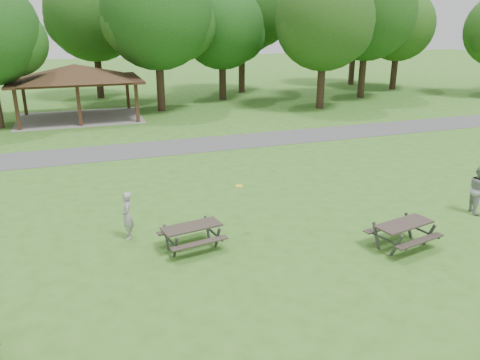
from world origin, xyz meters
name	(u,v)px	position (x,y,z in m)	size (l,w,h in m)	color
ground	(254,272)	(0.00, 0.00, 0.00)	(160.00, 160.00, 0.00)	#366E1F
asphalt_path	(162,148)	(0.00, 14.00, 0.01)	(120.00, 3.20, 0.02)	#4A4A4D
pavilion	(75,74)	(-4.00, 24.00, 3.06)	(8.60, 7.01, 3.76)	#331F12
tree_row_e	(158,17)	(2.10, 25.03, 6.78)	(8.40, 8.00, 11.02)	black
tree_row_f	(223,29)	(8.09, 28.53, 5.84)	(7.35, 7.00, 9.55)	black
tree_row_g	(325,24)	(14.09, 22.03, 6.33)	(7.77, 7.40, 10.25)	black
tree_row_h	(368,15)	(20.10, 25.53, 7.03)	(8.61, 8.20, 11.37)	black
tree_row_i	(399,27)	(26.08, 29.03, 5.91)	(7.14, 6.80, 9.52)	black
tree_deep_b	(95,16)	(-1.90, 33.03, 6.89)	(8.40, 8.00, 11.13)	black
tree_deep_c	(243,10)	(11.10, 32.03, 7.44)	(8.82, 8.40, 11.90)	#311F16
tree_deep_d	(357,15)	(24.10, 33.53, 7.03)	(8.40, 8.00, 11.27)	#301E15
picnic_table_middle	(192,231)	(-1.26, 1.98, 0.57)	(1.99, 1.70, 0.77)	#2F2822
picnic_table_far	(404,229)	(4.87, -0.06, 0.60)	(2.14, 1.85, 0.82)	#312823
frisbee_in_flight	(239,186)	(0.53, 2.77, 1.55)	(0.31, 0.31, 0.02)	yellow
frisbee_thrower	(127,216)	(-3.01, 3.36, 0.77)	(0.56, 0.37, 1.55)	#9D9DA0
frisbee_catcher	(479,189)	(9.16, 1.34, 0.88)	(0.85, 0.66, 1.76)	#979799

